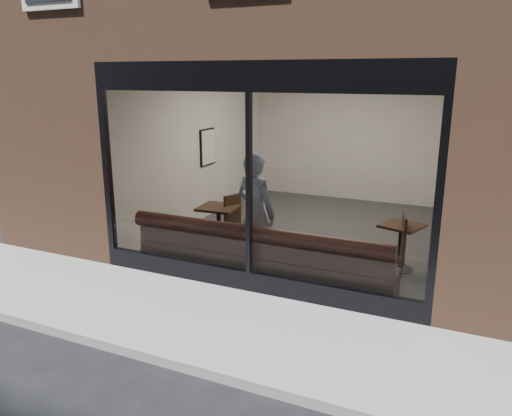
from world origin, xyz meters
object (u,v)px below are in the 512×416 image
at_px(cafe_table_right, 402,226).
at_px(banquette, 261,267).
at_px(person, 256,214).
at_px(cafe_chair_left, 226,230).
at_px(cafe_table_left, 219,207).
at_px(cafe_chair_right, 389,259).

bearing_deg(cafe_table_right, banquette, -144.70).
distance_m(person, cafe_table_right, 2.30).
bearing_deg(cafe_table_right, person, -153.52).
bearing_deg(cafe_chair_left, person, 158.37).
xyz_separation_m(banquette, cafe_table_left, (-1.30, 1.08, 0.52)).
bearing_deg(person, banquette, 142.86).
bearing_deg(cafe_table_right, cafe_chair_right, -125.18).
xyz_separation_m(person, cafe_chair_right, (1.91, 0.83, -0.71)).
height_order(cafe_table_left, cafe_chair_right, cafe_table_left).
xyz_separation_m(person, cafe_table_right, (2.05, 1.02, -0.21)).
bearing_deg(person, cafe_chair_left, -29.29).
xyz_separation_m(banquette, person, (-0.21, 0.28, 0.73)).
bearing_deg(cafe_table_left, banquette, -39.67).
bearing_deg(cafe_table_left, person, -36.39).
bearing_deg(banquette, cafe_chair_left, 133.95).
bearing_deg(cafe_table_left, cafe_table_right, 3.94).
xyz_separation_m(cafe_table_left, cafe_table_right, (3.14, 0.22, 0.00)).
distance_m(banquette, cafe_table_left, 1.77).
height_order(cafe_table_left, cafe_chair_left, cafe_table_left).
distance_m(cafe_table_right, cafe_chair_right, 0.55).
bearing_deg(cafe_table_left, cafe_chair_right, 0.53).
xyz_separation_m(cafe_chair_left, cafe_chair_right, (3.00, -0.24, 0.00)).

